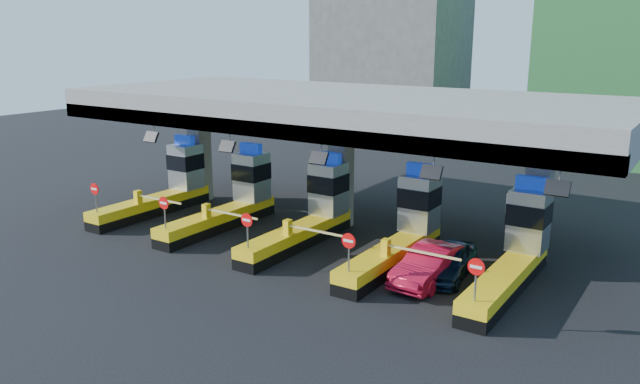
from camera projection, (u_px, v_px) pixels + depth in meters
The scene contains 10 objects.
ground at pixel (309, 241), 30.60m from camera, with size 120.00×120.00×0.00m, color black.
toll_canopy at pixel (340, 110), 31.43m from camera, with size 28.00×12.09×7.00m.
toll_lane_far_left at pixel (168, 186), 35.80m from camera, with size 4.43×8.00×4.16m.
toll_lane_left at pixel (234, 198), 33.14m from camera, with size 4.43×8.00×4.16m.
toll_lane_center at pixel (312, 213), 30.48m from camera, with size 4.43×8.00×4.16m.
toll_lane_right at pixel (405, 229), 27.83m from camera, with size 4.43×8.00×4.16m.
toll_lane_far_right at pixel (517, 250), 25.17m from camera, with size 4.43×8.00×4.16m.
bg_building_concrete at pixel (391, 43), 65.03m from camera, with size 14.00×10.00×18.00m, color #4C4C49.
van at pixel (449, 261), 25.89m from camera, with size 1.68×4.16×1.42m, color black.
red_car at pixel (431, 265), 25.37m from camera, with size 1.59×4.55×1.50m, color maroon.
Camera 1 is at (16.40, -24.02, 9.83)m, focal length 35.00 mm.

